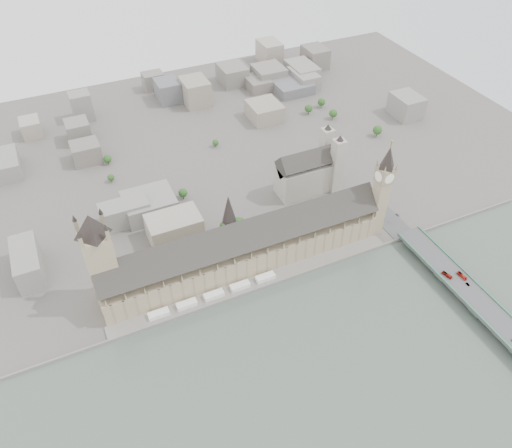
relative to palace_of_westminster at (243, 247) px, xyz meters
name	(u,v)px	position (x,y,z in m)	size (l,w,h in m)	color
ground	(252,278)	(0.00, -19.70, -22.71)	(900.00, 900.00, 0.00)	#595651
river_thames	(350,440)	(0.00, -184.70, -22.71)	(600.00, 600.00, 0.00)	#445047
embankment_wall	(259,289)	(0.00, -34.70, -21.21)	(600.00, 1.50, 3.00)	slate
river_terrace	(256,283)	(0.00, -27.20, -21.71)	(270.00, 15.00, 2.00)	slate
terrace_tents	(214,295)	(-40.00, -26.70, -18.71)	(118.00, 7.00, 4.00)	white
palace_of_westminster	(243,247)	(0.00, 0.00, 0.00)	(265.00, 40.73, 55.44)	tan
elizabeth_tower	(383,185)	(138.00, -11.70, 35.38)	(17.00, 17.00, 107.50)	tan
victoria_tower	(100,257)	(-122.00, 6.30, 32.50)	(30.00, 30.00, 100.00)	tan
central_tower	(229,217)	(-10.00, 6.30, 35.21)	(13.00, 13.00, 48.00)	gray
westminster_bridge	(458,285)	(162.00, -107.20, -17.58)	(25.00, 325.00, 10.25)	#474749
bridge_parapets	(497,317)	(162.00, -151.70, -11.88)	(25.00, 235.00, 1.15)	#3D6F56
westminster_abbey	(309,171)	(110.92, 75.30, 2.38)	(68.00, 36.00, 64.00)	#9C988D
city_skyline_inland	(170,132)	(0.00, 225.30, -3.71)	(720.00, 360.00, 38.00)	gray
park_trees	(218,235)	(-10.00, 40.30, -15.21)	(110.00, 30.00, 15.00)	#224E1C
red_bus_north	(447,275)	(155.58, -97.87, -11.06)	(2.34, 10.02, 2.79)	maroon
red_bus_south	(462,276)	(167.03, -104.13, -11.00)	(2.45, 10.46, 2.91)	red
car_silver	(468,284)	(165.41, -113.72, -11.81)	(1.37, 3.93, 1.29)	gray
car_approach	(398,215)	(165.95, -11.64, -11.77)	(1.92, 4.73, 1.37)	gray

